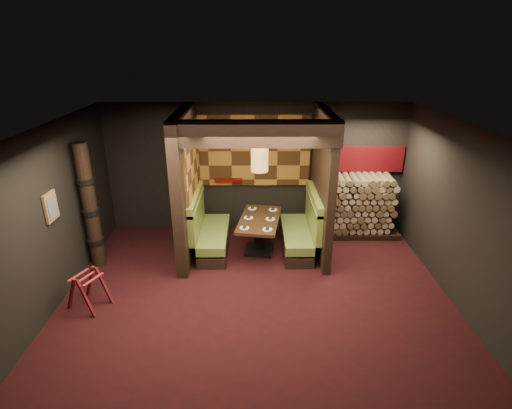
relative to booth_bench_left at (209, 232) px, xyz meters
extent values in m
cube|color=black|center=(0.96, -1.65, -0.41)|extent=(6.50, 5.50, 0.02)
cube|color=black|center=(0.96, -1.65, 2.46)|extent=(6.50, 5.50, 0.02)
cube|color=black|center=(0.96, 1.11, 1.02)|extent=(6.50, 0.02, 2.85)
cube|color=black|center=(0.96, -4.41, 1.02)|extent=(6.50, 0.02, 2.85)
cube|color=black|center=(-2.30, -1.65, 1.02)|extent=(0.02, 5.50, 2.85)
cube|color=black|center=(4.22, -1.65, 1.02)|extent=(0.02, 5.50, 2.85)
cube|color=black|center=(-0.39, 0.00, 1.02)|extent=(0.20, 2.20, 2.85)
cube|color=black|center=(2.26, 0.05, 1.02)|extent=(0.15, 2.10, 2.85)
cube|color=black|center=(0.94, -0.95, 2.23)|extent=(2.85, 0.18, 0.44)
cube|color=#966123|center=(0.94, 1.06, 1.42)|extent=(2.40, 0.06, 1.55)
cube|color=#966123|center=(-0.27, 0.17, 1.45)|extent=(0.04, 1.85, 1.45)
cube|color=#570706|center=(0.36, 1.00, 0.78)|extent=(0.60, 0.12, 0.07)
cube|color=black|center=(0.11, 0.00, -0.29)|extent=(0.55, 1.60, 0.22)
cube|color=#59712E|center=(0.11, 0.00, -0.04)|extent=(0.55, 1.60, 0.18)
cube|color=olive|center=(-0.23, 0.00, 0.35)|extent=(0.12, 1.60, 0.78)
cube|color=#59712E|center=(-0.23, 0.00, 0.70)|extent=(0.15, 1.60, 0.06)
cube|color=black|center=(1.79, 0.00, -0.29)|extent=(0.55, 1.60, 0.22)
cube|color=#59712E|center=(1.79, 0.00, -0.04)|extent=(0.55, 1.60, 0.18)
cube|color=olive|center=(2.12, 0.00, 0.35)|extent=(0.12, 1.60, 0.78)
cube|color=#59712E|center=(2.12, 0.00, 0.70)|extent=(0.15, 1.60, 0.06)
cube|color=black|center=(1.03, -0.08, -0.37)|extent=(0.63, 0.63, 0.06)
cylinder|color=black|center=(1.03, -0.08, -0.06)|extent=(0.20, 0.20, 0.68)
cube|color=#312113|center=(1.03, -0.08, 0.30)|extent=(0.96, 1.49, 0.06)
cylinder|color=white|center=(0.74, -0.52, 0.34)|extent=(0.18, 0.18, 0.01)
cube|color=black|center=(0.74, -0.52, 0.36)|extent=(0.09, 0.12, 0.02)
cylinder|color=white|center=(1.17, -0.59, 0.34)|extent=(0.18, 0.18, 0.01)
cube|color=black|center=(1.17, -0.59, 0.36)|extent=(0.09, 0.12, 0.02)
cylinder|color=white|center=(0.81, -0.05, 0.34)|extent=(0.18, 0.18, 0.01)
cube|color=black|center=(0.81, -0.05, 0.36)|extent=(0.09, 0.12, 0.02)
cylinder|color=white|center=(1.25, -0.12, 0.34)|extent=(0.18, 0.18, 0.01)
cube|color=black|center=(1.25, -0.12, 0.36)|extent=(0.09, 0.12, 0.02)
cylinder|color=white|center=(0.89, 0.42, 0.34)|extent=(0.18, 0.18, 0.01)
cube|color=black|center=(0.89, 0.42, 0.36)|extent=(0.09, 0.12, 0.02)
cylinder|color=white|center=(1.32, 0.36, 0.34)|extent=(0.18, 0.18, 0.01)
cube|color=black|center=(1.32, 0.36, 0.36)|extent=(0.09, 0.12, 0.02)
cylinder|color=#A57B3B|center=(1.03, -0.13, 1.57)|extent=(0.32, 0.32, 0.45)
sphere|color=#FFC672|center=(1.03, -0.13, 1.57)|extent=(0.18, 0.18, 0.18)
cylinder|color=black|center=(1.03, -0.13, 2.12)|extent=(0.02, 0.02, 0.66)
cube|color=olive|center=(-2.26, -1.55, 1.22)|extent=(0.04, 0.36, 0.46)
cube|color=#3F3F3F|center=(-2.23, -1.55, 1.22)|extent=(0.01, 0.27, 0.36)
cube|color=#4B0F12|center=(-1.98, -2.00, -0.11)|extent=(0.29, 0.16, 0.67)
cube|color=#4B0F12|center=(-1.70, -2.13, -0.11)|extent=(0.29, 0.16, 0.67)
cube|color=#4B0F12|center=(-1.82, -1.64, -0.11)|extent=(0.29, 0.16, 0.67)
cube|color=#4B0F12|center=(-1.53, -1.77, -0.11)|extent=(0.29, 0.16, 0.67)
cube|color=maroon|center=(-1.90, -1.82, 0.14)|extent=(0.21, 0.39, 0.01)
cube|color=maroon|center=(-1.76, -1.89, 0.14)|extent=(0.21, 0.39, 0.01)
cube|color=maroon|center=(-1.61, -1.95, 0.14)|extent=(0.21, 0.39, 0.01)
cylinder|color=black|center=(-2.09, -0.55, 0.80)|extent=(0.26, 0.26, 2.40)
cylinder|color=black|center=(-2.09, -0.55, 0.10)|extent=(0.31, 0.31, 0.09)
cylinder|color=black|center=(-2.09, -0.55, 0.70)|extent=(0.31, 0.31, 0.09)
cylinder|color=black|center=(-2.09, -0.55, 1.30)|extent=(0.31, 0.31, 0.09)
cube|color=black|center=(3.25, 0.70, -0.34)|extent=(1.73, 0.70, 0.12)
cube|color=brown|center=(3.25, 0.70, 0.34)|extent=(1.73, 0.70, 1.24)
cube|color=maroon|center=(3.25, 1.03, 1.24)|extent=(1.83, 0.10, 0.56)
cube|color=black|center=(2.35, 0.31, 1.02)|extent=(0.08, 0.08, 2.85)
camera|label=1|loc=(0.91, -7.32, 3.63)|focal=28.00mm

